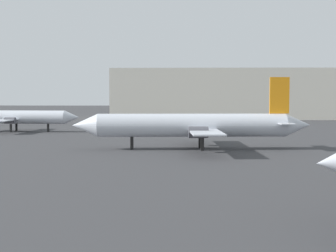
% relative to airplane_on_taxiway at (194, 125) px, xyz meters
% --- Properties ---
extents(airplane_on_taxiway, '(33.20, 21.92, 10.02)m').
position_rel_airplane_on_taxiway_xyz_m(airplane_on_taxiway, '(0.00, 0.00, 0.00)').
color(airplane_on_taxiway, silver).
rests_on(airplane_on_taxiway, ground_plane).
extents(airplane_distant, '(25.42, 16.12, 8.02)m').
position_rel_airplane_on_taxiway_xyz_m(airplane_distant, '(-35.11, 29.41, -0.36)').
color(airplane_distant, silver).
rests_on(airplane_distant, ground_plane).
extents(terminal_building, '(70.75, 24.90, 15.37)m').
position_rel_airplane_on_taxiway_xyz_m(terminal_building, '(12.04, 87.11, 4.34)').
color(terminal_building, beige).
rests_on(terminal_building, ground_plane).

